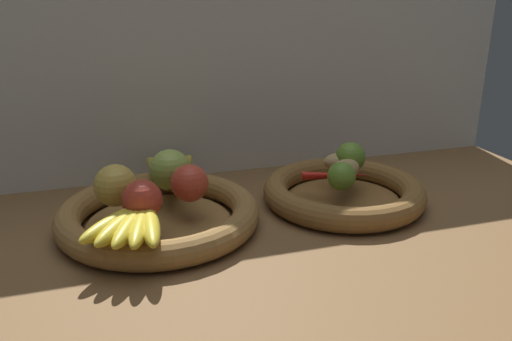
# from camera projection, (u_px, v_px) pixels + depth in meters

# --- Properties ---
(ground_plane) EXTENTS (1.40, 0.90, 0.03)m
(ground_plane) POSITION_uv_depth(u_px,v_px,m) (266.00, 227.00, 0.98)
(ground_plane) COLOR brown
(back_wall) EXTENTS (1.40, 0.03, 0.55)m
(back_wall) POSITION_uv_depth(u_px,v_px,m) (224.00, 53.00, 1.15)
(back_wall) COLOR silver
(back_wall) RESTS_ON ground_plane
(fruit_bowl_left) EXTENTS (0.37, 0.37, 0.05)m
(fruit_bowl_left) POSITION_uv_depth(u_px,v_px,m) (159.00, 215.00, 0.94)
(fruit_bowl_left) COLOR olive
(fruit_bowl_left) RESTS_ON ground_plane
(fruit_bowl_right) EXTENTS (0.32, 0.32, 0.05)m
(fruit_bowl_right) POSITION_uv_depth(u_px,v_px,m) (343.00, 192.00, 1.05)
(fruit_bowl_right) COLOR brown
(fruit_bowl_right) RESTS_ON ground_plane
(apple_red_right) EXTENTS (0.07, 0.07, 0.07)m
(apple_red_right) POSITION_uv_depth(u_px,v_px,m) (190.00, 183.00, 0.93)
(apple_red_right) COLOR #CC422D
(apple_red_right) RESTS_ON fruit_bowl_left
(apple_golden_left) EXTENTS (0.07, 0.07, 0.07)m
(apple_golden_left) POSITION_uv_depth(u_px,v_px,m) (115.00, 185.00, 0.91)
(apple_golden_left) COLOR gold
(apple_golden_left) RESTS_ON fruit_bowl_left
(apple_red_front) EXTENTS (0.07, 0.07, 0.07)m
(apple_red_front) POSITION_uv_depth(u_px,v_px,m) (142.00, 200.00, 0.86)
(apple_red_front) COLOR #B73828
(apple_red_front) RESTS_ON fruit_bowl_left
(apple_green_back) EXTENTS (0.08, 0.08, 0.08)m
(apple_green_back) POSITION_uv_depth(u_px,v_px,m) (170.00, 170.00, 0.98)
(apple_green_back) COLOR #99B74C
(apple_green_back) RESTS_ON fruit_bowl_left
(banana_bunch_front) EXTENTS (0.13, 0.17, 0.03)m
(banana_bunch_front) POSITION_uv_depth(u_px,v_px,m) (133.00, 224.00, 0.81)
(banana_bunch_front) COLOR yellow
(banana_bunch_front) RESTS_ON fruit_bowl_left
(banana_bunch_back) EXTENTS (0.12, 0.19, 0.03)m
(banana_bunch_back) POSITION_uv_depth(u_px,v_px,m) (171.00, 170.00, 1.05)
(banana_bunch_back) COLOR gold
(banana_bunch_back) RESTS_ON fruit_bowl_left
(potato_back) EXTENTS (0.09, 0.07, 0.04)m
(potato_back) POSITION_uv_depth(u_px,v_px,m) (344.00, 162.00, 1.08)
(potato_back) COLOR tan
(potato_back) RESTS_ON fruit_bowl_right
(potato_large) EXTENTS (0.09, 0.08, 0.04)m
(potato_large) POSITION_uv_depth(u_px,v_px,m) (345.00, 170.00, 1.03)
(potato_large) COLOR tan
(potato_large) RESTS_ON fruit_bowl_right
(lime_near) EXTENTS (0.05, 0.05, 0.05)m
(lime_near) POSITION_uv_depth(u_px,v_px,m) (341.00, 176.00, 0.98)
(lime_near) COLOR olive
(lime_near) RESTS_ON fruit_bowl_right
(lime_far) EXTENTS (0.06, 0.06, 0.06)m
(lime_far) POSITION_uv_depth(u_px,v_px,m) (350.00, 157.00, 1.08)
(lime_far) COLOR olive
(lime_far) RESTS_ON fruit_bowl_right
(chili_pepper) EXTENTS (0.14, 0.05, 0.02)m
(chili_pepper) POSITION_uv_depth(u_px,v_px,m) (336.00, 175.00, 1.04)
(chili_pepper) COLOR red
(chili_pepper) RESTS_ON fruit_bowl_right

